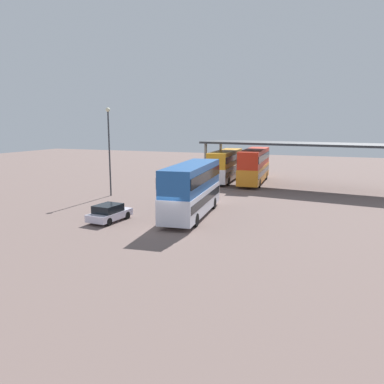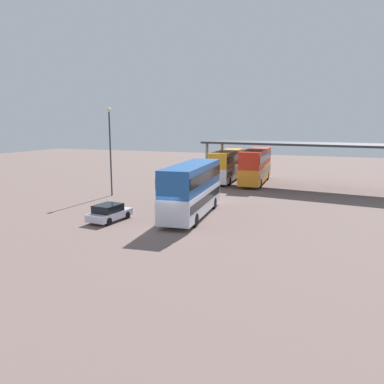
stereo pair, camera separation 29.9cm
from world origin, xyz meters
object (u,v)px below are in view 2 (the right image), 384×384
(parked_hatchback, at_px, (109,213))
(double_decker_mid_row, at_px, (256,165))
(double_decker_main, at_px, (192,188))
(double_decker_near_canopy, at_px, (227,164))
(lamppost_tall, at_px, (110,142))

(parked_hatchback, bearing_deg, double_decker_mid_row, -9.78)
(double_decker_main, relative_size, double_decker_near_canopy, 0.94)
(parked_hatchback, relative_size, double_decker_near_canopy, 0.35)
(double_decker_mid_row, bearing_deg, double_decker_near_canopy, 82.21)
(double_decker_near_canopy, distance_m, lamppost_tall, 17.08)
(parked_hatchback, distance_m, double_decker_near_canopy, 24.07)
(lamppost_tall, bearing_deg, double_decker_near_canopy, 60.44)
(double_decker_mid_row, bearing_deg, lamppost_tall, 135.54)
(parked_hatchback, distance_m, lamppost_tall, 12.14)
(parked_hatchback, relative_size, lamppost_tall, 0.42)
(parked_hatchback, xyz_separation_m, lamppost_tall, (-5.96, 9.35, 4.95))
(double_decker_near_canopy, bearing_deg, lamppost_tall, 146.69)
(double_decker_main, relative_size, lamppost_tall, 1.15)
(double_decker_main, height_order, lamppost_tall, lamppost_tall)
(double_decker_main, xyz_separation_m, lamppost_tall, (-11.31, 5.32, 3.27))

